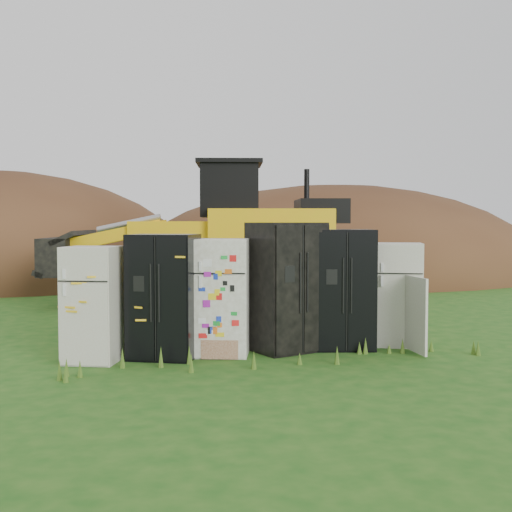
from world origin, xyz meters
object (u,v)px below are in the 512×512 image
(fridge_leftmost, at_px, (93,304))
(fridge_sticker, at_px, (222,297))
(fridge_open_door, at_px, (398,294))
(fridge_black_right, at_px, (343,289))
(wheel_loader, at_px, (193,233))
(fridge_black_side, at_px, (164,296))
(fridge_dark_mid, at_px, (286,287))

(fridge_leftmost, xyz_separation_m, fridge_sticker, (1.87, 0.01, 0.05))
(fridge_open_door, bearing_deg, fridge_black_right, -155.71)
(fridge_sticker, relative_size, wheel_loader, 0.24)
(fridge_black_side, relative_size, wheel_loader, 0.25)
(fridge_sticker, height_order, fridge_black_right, fridge_black_right)
(fridge_leftmost, bearing_deg, fridge_dark_mid, 21.97)
(fridge_dark_mid, bearing_deg, fridge_open_door, -18.68)
(fridge_black_right, height_order, fridge_open_door, fridge_black_right)
(fridge_leftmost, xyz_separation_m, fridge_black_right, (3.81, 0.04, 0.11))
(fridge_sticker, bearing_deg, fridge_black_right, 18.71)
(fridge_dark_mid, distance_m, fridge_open_door, 1.88)
(fridge_black_side, distance_m, fridge_dark_mid, 1.88)
(fridge_open_door, bearing_deg, fridge_dark_mid, -156.67)
(fridge_open_door, bearing_deg, fridge_sticker, -155.22)
(fridge_sticker, distance_m, fridge_black_right, 1.94)
(fridge_black_right, bearing_deg, fridge_leftmost, -165.71)
(fridge_dark_mid, bearing_deg, wheel_loader, 76.70)
(fridge_leftmost, bearing_deg, wheel_loader, 88.74)
(fridge_black_right, bearing_deg, fridge_black_side, -165.77)
(fridge_dark_mid, distance_m, wheel_loader, 5.98)
(fridge_black_side, relative_size, fridge_open_door, 1.10)
(fridge_sticker, xyz_separation_m, fridge_black_right, (1.94, 0.03, 0.07))
(fridge_leftmost, distance_m, wheel_loader, 6.51)
(fridge_sticker, distance_m, wheel_loader, 6.06)
(fridge_black_side, bearing_deg, fridge_leftmost, -154.92)
(fridge_dark_mid, xyz_separation_m, fridge_open_door, (1.87, -0.02, -0.16))
(fridge_black_side, distance_m, fridge_black_right, 2.80)
(fridge_black_side, height_order, wheel_loader, wheel_loader)
(fridge_leftmost, xyz_separation_m, fridge_dark_mid, (2.89, 0.07, 0.17))
(fridge_leftmost, relative_size, fridge_dark_mid, 0.83)
(fridge_sticker, bearing_deg, fridge_black_side, -162.65)
(fridge_sticker, height_order, fridge_open_door, fridge_sticker)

